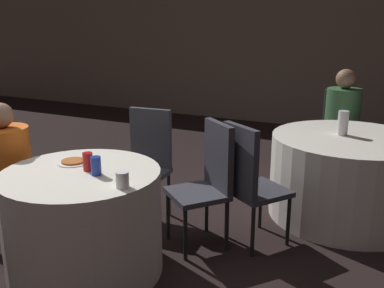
{
  "coord_description": "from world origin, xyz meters",
  "views": [
    {
      "loc": [
        2.05,
        -2.14,
        1.66
      ],
      "look_at": [
        0.75,
        0.52,
        0.83
      ],
      "focal_mm": 40.0,
      "sensor_mm": 36.0,
      "label": 1
    }
  ],
  "objects_px": {
    "chair_near_northeast": "(209,175)",
    "soda_can_red": "(88,162)",
    "pizza_plate_near": "(73,162)",
    "soda_can_blue": "(96,166)",
    "person_orange_shirt": "(12,172)",
    "bottle_far": "(343,123)",
    "table_near": "(84,222)",
    "chair_far_southwest": "(248,177)",
    "chair_near_west": "(0,169)",
    "table_far": "(347,177)",
    "chair_far_north": "(340,127)",
    "person_green_jacket": "(342,125)",
    "chair_near_north": "(147,156)"
  },
  "relations": [
    {
      "from": "chair_near_northeast",
      "to": "soda_can_red",
      "type": "distance_m",
      "value": 0.92
    },
    {
      "from": "pizza_plate_near",
      "to": "soda_can_blue",
      "type": "xyz_separation_m",
      "value": [
        0.3,
        -0.13,
        0.05
      ]
    },
    {
      "from": "person_orange_shirt",
      "to": "bottle_far",
      "type": "height_order",
      "value": "person_orange_shirt"
    },
    {
      "from": "table_near",
      "to": "chair_far_southwest",
      "type": "relative_size",
      "value": 1.1
    },
    {
      "from": "table_near",
      "to": "chair_far_southwest",
      "type": "bearing_deg",
      "value": 43.26
    },
    {
      "from": "chair_near_west",
      "to": "person_orange_shirt",
      "type": "distance_m",
      "value": 0.16
    },
    {
      "from": "table_far",
      "to": "soda_can_blue",
      "type": "distance_m",
      "value": 2.23
    },
    {
      "from": "chair_far_southwest",
      "to": "chair_near_northeast",
      "type": "bearing_deg",
      "value": -126.34
    },
    {
      "from": "table_near",
      "to": "chair_far_north",
      "type": "xyz_separation_m",
      "value": [
        1.28,
        2.78,
        0.2
      ]
    },
    {
      "from": "chair_near_northeast",
      "to": "chair_far_southwest",
      "type": "bearing_deg",
      "value": -121.27
    },
    {
      "from": "chair_far_north",
      "to": "pizza_plate_near",
      "type": "height_order",
      "value": "chair_far_north"
    },
    {
      "from": "soda_can_red",
      "to": "chair_near_northeast",
      "type": "bearing_deg",
      "value": 50.33
    },
    {
      "from": "table_near",
      "to": "soda_can_blue",
      "type": "bearing_deg",
      "value": -1.21
    },
    {
      "from": "person_green_jacket",
      "to": "soda_can_blue",
      "type": "xyz_separation_m",
      "value": [
        -1.18,
        -2.63,
        0.17
      ]
    },
    {
      "from": "chair_near_northeast",
      "to": "chair_near_west",
      "type": "height_order",
      "value": "same"
    },
    {
      "from": "soda_can_red",
      "to": "pizza_plate_near",
      "type": "bearing_deg",
      "value": 157.47
    },
    {
      "from": "pizza_plate_near",
      "to": "chair_near_northeast",
      "type": "bearing_deg",
      "value": 38.13
    },
    {
      "from": "bottle_far",
      "to": "person_green_jacket",
      "type": "bearing_deg",
      "value": 96.62
    },
    {
      "from": "chair_far_north",
      "to": "person_green_jacket",
      "type": "relative_size",
      "value": 0.8
    },
    {
      "from": "chair_near_northeast",
      "to": "chair_far_southwest",
      "type": "height_order",
      "value": "same"
    },
    {
      "from": "chair_near_northeast",
      "to": "chair_far_southwest",
      "type": "relative_size",
      "value": 1.0
    },
    {
      "from": "person_green_jacket",
      "to": "chair_near_west",
      "type": "bearing_deg",
      "value": 36.68
    },
    {
      "from": "person_green_jacket",
      "to": "pizza_plate_near",
      "type": "distance_m",
      "value": 2.91
    },
    {
      "from": "person_orange_shirt",
      "to": "soda_can_red",
      "type": "xyz_separation_m",
      "value": [
        0.81,
        -0.07,
        0.22
      ]
    },
    {
      "from": "chair_near_north",
      "to": "soda_can_red",
      "type": "distance_m",
      "value": 0.93
    },
    {
      "from": "person_green_jacket",
      "to": "pizza_plate_near",
      "type": "xyz_separation_m",
      "value": [
        -1.48,
        -2.5,
        0.12
      ]
    },
    {
      "from": "chair_near_north",
      "to": "soda_can_blue",
      "type": "xyz_separation_m",
      "value": [
        0.21,
        -0.95,
        0.23
      ]
    },
    {
      "from": "chair_near_west",
      "to": "chair_far_southwest",
      "type": "xyz_separation_m",
      "value": [
        1.82,
        0.69,
        0.0
      ]
    },
    {
      "from": "chair_near_northeast",
      "to": "chair_near_west",
      "type": "distance_m",
      "value": 1.65
    },
    {
      "from": "table_far",
      "to": "person_green_jacket",
      "type": "height_order",
      "value": "person_green_jacket"
    },
    {
      "from": "person_green_jacket",
      "to": "chair_near_northeast",
      "type": "bearing_deg",
      "value": 58.26
    },
    {
      "from": "chair_near_northeast",
      "to": "person_green_jacket",
      "type": "distance_m",
      "value": 2.03
    },
    {
      "from": "chair_near_west",
      "to": "soda_can_blue",
      "type": "bearing_deg",
      "value": 90.91
    },
    {
      "from": "table_near",
      "to": "chair_far_north",
      "type": "distance_m",
      "value": 3.07
    },
    {
      "from": "chair_near_north",
      "to": "soda_can_blue",
      "type": "bearing_deg",
      "value": 97.99
    },
    {
      "from": "chair_near_northeast",
      "to": "chair_near_west",
      "type": "relative_size",
      "value": 1.0
    },
    {
      "from": "chair_far_southwest",
      "to": "pizza_plate_near",
      "type": "distance_m",
      "value": 1.27
    },
    {
      "from": "chair_far_southwest",
      "to": "soda_can_red",
      "type": "bearing_deg",
      "value": -102.84
    },
    {
      "from": "chair_near_northeast",
      "to": "bottle_far",
      "type": "distance_m",
      "value": 1.33
    },
    {
      "from": "chair_near_north",
      "to": "table_far",
      "type": "bearing_deg",
      "value": -158.29
    },
    {
      "from": "chair_near_north",
      "to": "soda_can_red",
      "type": "relative_size",
      "value": 7.85
    },
    {
      "from": "chair_near_north",
      "to": "pizza_plate_near",
      "type": "relative_size",
      "value": 4.23
    },
    {
      "from": "chair_near_northeast",
      "to": "chair_near_north",
      "type": "distance_m",
      "value": 0.71
    },
    {
      "from": "chair_near_northeast",
      "to": "chair_near_north",
      "type": "relative_size",
      "value": 1.0
    },
    {
      "from": "bottle_far",
      "to": "soda_can_red",
      "type": "bearing_deg",
      "value": -129.0
    },
    {
      "from": "table_far",
      "to": "person_green_jacket",
      "type": "xyz_separation_m",
      "value": [
        -0.18,
        0.91,
        0.25
      ]
    },
    {
      "from": "chair_near_northeast",
      "to": "person_orange_shirt",
      "type": "bearing_deg",
      "value": 63.55
    },
    {
      "from": "chair_near_northeast",
      "to": "person_green_jacket",
      "type": "xyz_separation_m",
      "value": [
        0.71,
        1.9,
        0.06
      ]
    },
    {
      "from": "chair_near_north",
      "to": "chair_far_southwest",
      "type": "bearing_deg",
      "value": 168.44
    },
    {
      "from": "table_far",
      "to": "bottle_far",
      "type": "distance_m",
      "value": 0.48
    }
  ]
}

